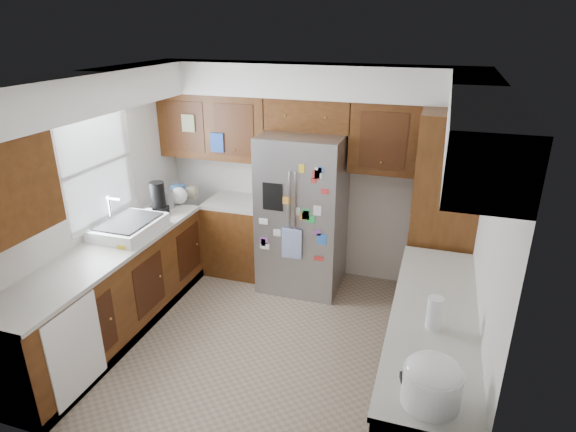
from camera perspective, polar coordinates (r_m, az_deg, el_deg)
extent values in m
plane|color=gray|center=(4.86, -2.51, -14.69)|extent=(3.60, 3.60, 0.00)
cube|color=silver|center=(5.67, 2.91, 5.05)|extent=(3.60, 0.04, 2.50)
cube|color=silver|center=(5.11, -22.04, 1.51)|extent=(0.04, 3.20, 2.50)
cube|color=silver|center=(4.02, 22.09, -4.03)|extent=(0.04, 3.20, 2.50)
cube|color=silver|center=(2.97, -13.93, -12.57)|extent=(3.60, 0.04, 2.50)
cube|color=white|center=(3.91, -3.14, 16.23)|extent=(3.60, 3.20, 0.02)
cube|color=white|center=(5.27, 2.58, 15.72)|extent=(3.60, 0.38, 0.35)
cube|color=white|center=(4.75, -22.10, 13.49)|extent=(0.38, 3.20, 0.35)
cube|color=white|center=(3.69, 21.52, 11.50)|extent=(0.38, 3.20, 0.35)
cube|color=#43230C|center=(5.77, -8.57, 10.54)|extent=(1.33, 0.34, 0.75)
cube|color=#43230C|center=(5.20, 14.82, 8.78)|extent=(1.33, 0.34, 0.75)
cube|color=white|center=(5.08, -21.80, 5.57)|extent=(0.02, 0.90, 1.05)
cube|color=white|center=(5.05, -21.46, 5.55)|extent=(0.01, 1.02, 1.15)
cube|color=#1D49AB|center=(5.60, -8.41, 8.61)|extent=(0.16, 0.02, 0.22)
cube|color=beige|center=(5.71, -11.74, 10.72)|extent=(0.16, 0.02, 0.20)
cube|color=#43230C|center=(5.06, -20.19, -8.62)|extent=(0.60, 2.60, 0.88)
cube|color=#43230C|center=(5.95, -5.71, -2.54)|extent=(0.75, 0.60, 0.88)
cube|color=beige|center=(4.85, -20.89, -3.92)|extent=(0.63, 2.60, 0.04)
cube|color=beige|center=(5.77, -5.88, 1.62)|extent=(0.75, 0.60, 0.04)
cube|color=black|center=(5.26, -19.62, -12.29)|extent=(0.60, 2.60, 0.10)
cube|color=white|center=(4.34, -23.78, -14.39)|extent=(0.01, 0.58, 0.80)
cube|color=#43230C|center=(4.01, 16.27, -16.93)|extent=(0.60, 2.25, 0.88)
cube|color=beige|center=(3.75, 17.02, -11.43)|extent=(0.63, 2.25, 0.04)
cube|color=black|center=(4.26, 15.67, -21.03)|extent=(0.60, 2.25, 0.10)
cube|color=#43230C|center=(5.13, 17.90, 0.02)|extent=(0.60, 0.90, 2.15)
cube|color=#98989D|center=(5.42, 1.74, 0.35)|extent=(0.90, 0.75, 1.80)
cylinder|color=silver|center=(5.03, 0.18, 0.41)|extent=(0.02, 0.02, 0.90)
cylinder|color=silver|center=(5.01, 0.84, 0.33)|extent=(0.02, 0.02, 0.90)
cube|color=black|center=(5.04, -1.84, 2.28)|extent=(0.22, 0.01, 0.30)
cube|color=silver|center=(5.15, 0.45, -3.31)|extent=(0.22, 0.01, 0.34)
cube|color=blue|center=(4.79, 3.91, 5.44)|extent=(0.06, 0.00, 0.06)
cube|color=#8C4C99|center=(5.03, 3.48, -1.98)|extent=(0.08, 0.00, 0.07)
cube|color=red|center=(4.84, 3.06, 4.22)|extent=(0.06, 0.00, 0.05)
cube|color=white|center=(5.30, -2.78, -3.56)|extent=(0.11, 0.00, 0.08)
cube|color=red|center=(4.85, 4.36, 2.90)|extent=(0.08, 0.00, 0.05)
cube|color=green|center=(5.20, -0.42, -3.21)|extent=(0.07, 0.00, 0.09)
cube|color=white|center=(5.01, 1.11, 0.54)|extent=(0.05, 0.00, 0.09)
cube|color=red|center=(5.16, 3.65, -5.07)|extent=(0.11, 0.00, 0.05)
cube|color=#8C4C99|center=(5.27, -2.87, -2.93)|extent=(0.10, 0.00, 0.07)
cube|color=white|center=(4.81, 3.59, 5.10)|extent=(0.07, 0.00, 0.11)
cube|color=blue|center=(5.05, 4.01, -2.77)|extent=(0.11, 0.00, 0.12)
cube|color=yellow|center=(4.99, 2.15, 0.20)|extent=(0.06, 0.00, 0.08)
cube|color=white|center=(5.18, -1.30, -2.00)|extent=(0.08, 0.00, 0.08)
cube|color=#8C4C99|center=(5.12, 0.66, -2.15)|extent=(0.11, 0.00, 0.12)
cube|color=red|center=(4.82, 3.36, 4.92)|extent=(0.08, 0.00, 0.10)
cube|color=orange|center=(5.00, -0.11, 1.84)|extent=(0.11, 0.00, 0.08)
cube|color=orange|center=(5.01, 1.77, -0.03)|extent=(0.08, 0.00, 0.08)
cube|color=white|center=(5.18, -2.94, -0.64)|extent=(0.10, 0.00, 0.07)
cube|color=black|center=(5.29, -2.94, -3.14)|extent=(0.05, 0.00, 0.09)
cube|color=green|center=(4.99, 2.11, 0.20)|extent=(0.08, 0.00, 0.12)
cube|color=white|center=(4.94, 3.50, 0.65)|extent=(0.08, 0.00, 0.11)
cube|color=green|center=(5.00, 2.70, -0.40)|extent=(0.09, 0.00, 0.09)
cube|color=yellow|center=(4.84, 1.63, 5.65)|extent=(0.06, 0.00, 0.09)
cube|color=blue|center=(5.15, -0.19, -2.21)|extent=(0.10, 0.00, 0.12)
cube|color=#43230C|center=(5.34, 2.57, 12.00)|extent=(0.96, 0.34, 0.35)
sphere|color=#233297|center=(5.35, -0.97, 15.38)|extent=(0.26, 0.26, 0.26)
cylinder|color=black|center=(5.22, 5.35, 14.57)|extent=(0.29, 0.29, 0.16)
ellipsoid|color=#333338|center=(5.21, 5.38, 15.46)|extent=(0.27, 0.27, 0.12)
cube|color=white|center=(5.10, -18.31, -1.29)|extent=(0.52, 0.70, 0.12)
cube|color=black|center=(5.08, -18.40, -0.61)|extent=(0.44, 0.60, 0.02)
cylinder|color=silver|center=(5.16, -20.33, 0.63)|extent=(0.02, 0.02, 0.30)
cylinder|color=silver|center=(5.08, -19.98, 1.92)|extent=(0.16, 0.02, 0.02)
cube|color=yellow|center=(4.84, -18.53, -3.12)|extent=(0.10, 0.18, 0.04)
cube|color=black|center=(5.48, -15.02, 0.60)|extent=(0.18, 0.14, 0.10)
cylinder|color=black|center=(5.42, -15.21, 2.47)|extent=(0.16, 0.16, 0.28)
cylinder|color=#98989D|center=(5.66, -14.07, 1.93)|extent=(0.14, 0.14, 0.20)
sphere|color=white|center=(5.75, -12.82, 2.36)|extent=(0.20, 0.20, 0.20)
cube|color=#3F72B2|center=(5.90, -12.89, 2.77)|extent=(0.14, 0.10, 0.18)
cube|color=#BFB28C|center=(5.92, -11.27, 2.74)|extent=(0.10, 0.08, 0.14)
cylinder|color=white|center=(5.41, -16.16, 0.24)|extent=(0.08, 0.08, 0.11)
cylinder|color=white|center=(2.94, 16.64, -18.80)|extent=(0.33, 0.33, 0.22)
ellipsoid|color=white|center=(2.87, 16.89, -17.15)|extent=(0.32, 0.32, 0.14)
cube|color=black|center=(2.92, 13.57, -18.12)|extent=(0.04, 0.06, 0.04)
cylinder|color=white|center=(3.53, 16.97, -10.93)|extent=(0.11, 0.11, 0.24)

